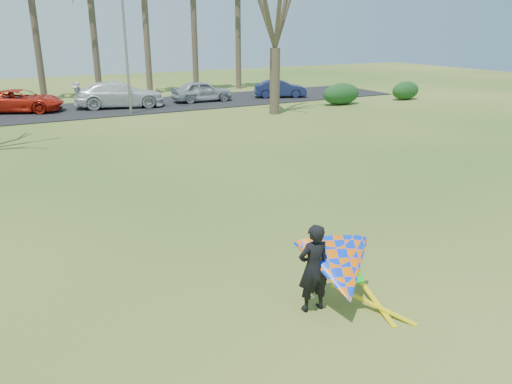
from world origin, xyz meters
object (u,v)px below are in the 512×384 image
car_5 (280,89)px  kite_flyer (337,270)px  car_2 (21,101)px  car_4 (202,91)px  streetlight (128,40)px  car_3 (120,94)px  bare_tree_right (276,2)px

car_5 → kite_flyer: 30.01m
car_2 → car_5: bearing=-71.9°
car_2 → car_4: size_ratio=1.17×
kite_flyer → car_5: bearing=60.9°
streetlight → kite_flyer: 24.61m
kite_flyer → car_3: bearing=84.5°
car_3 → car_4: 5.87m
car_5 → kite_flyer: bearing=174.3°
car_2 → car_5: car_2 is taller
bare_tree_right → car_3: 11.95m
car_2 → kite_flyer: (3.37, -28.14, 0.09)m
streetlight → car_3: (-0.08, 2.93, -3.56)m
streetlight → car_2: streetlight is taller
car_5 → kite_flyer: kite_flyer is taller
car_2 → car_3: car_3 is taller
car_2 → car_4: (11.85, -1.12, 0.03)m
bare_tree_right → car_2: bare_tree_right is taller
kite_flyer → car_2: bearing=96.8°
kite_flyer → streetlight: bearing=83.7°
car_2 → car_3: (5.98, -1.01, 0.14)m
car_2 → kite_flyer: kite_flyer is taller
streetlight → kite_flyer: size_ratio=3.35×
car_2 → car_5: 18.05m
car_4 → streetlight: bearing=117.6°
car_5 → car_2: bearing=107.3°
streetlight → car_5: bearing=9.7°
kite_flyer → car_4: bearing=72.6°
car_3 → car_4: (5.87, -0.11, -0.11)m
bare_tree_right → kite_flyer: size_ratio=3.86×
car_5 → streetlight: bearing=123.1°
car_3 → car_5: bearing=-81.2°
bare_tree_right → car_3: bearing=138.8°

